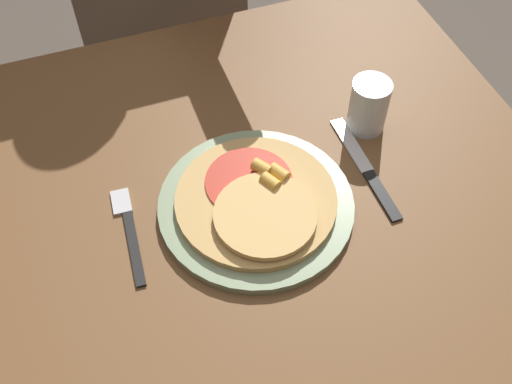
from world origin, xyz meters
TOP-DOWN VIEW (x-y plane):
  - ground_plane at (0.00, 0.00)m, footprint 8.00×8.00m
  - dining_table at (0.00, 0.00)m, footprint 0.91×0.87m
  - plate at (-0.03, -0.03)m, footprint 0.30×0.30m
  - pizza at (-0.03, -0.04)m, footprint 0.24×0.24m
  - fork at (-0.22, -0.00)m, footprint 0.03×0.18m
  - knife at (0.16, -0.02)m, footprint 0.02×0.22m
  - drinking_glass at (0.20, 0.07)m, footprint 0.06×0.06m

SIDE VIEW (x-z plane):
  - ground_plane at x=0.00m, z-range 0.00..0.00m
  - dining_table at x=0.00m, z-range 0.25..1.01m
  - fork at x=-0.22m, z-range 0.76..0.77m
  - knife at x=0.16m, z-range 0.76..0.77m
  - plate at x=-0.03m, z-range 0.76..0.77m
  - pizza at x=-0.03m, z-range 0.77..0.80m
  - drinking_glass at x=0.20m, z-range 0.76..0.85m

